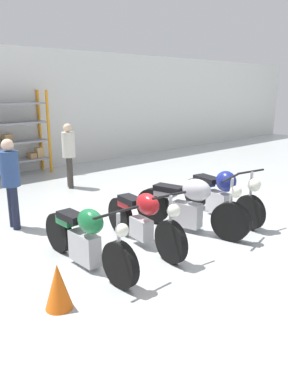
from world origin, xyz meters
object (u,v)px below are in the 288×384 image
motorcycle_green (86,239)px  motorcycle_blue (221,194)px  person_browsing (69,151)px  person_near_rack (11,177)px  traffic_cone (58,287)px  motorcycle_silver (190,205)px  motorcycle_red (144,219)px

motorcycle_green → motorcycle_blue: (3.13, 0.04, 0.04)m
person_browsing → person_near_rack: (-2.26, -1.82, 0.00)m
traffic_cone → motorcycle_blue: bearing=9.8°
motorcycle_blue → traffic_cone: 4.01m
motorcycle_blue → person_near_rack: 3.91m
motorcycle_silver → motorcycle_blue: bearing=80.7°
motorcycle_green → person_near_rack: size_ratio=1.30×
motorcycle_silver → motorcycle_blue: motorcycle_silver is taller
motorcycle_green → motorcycle_silver: 2.12m
motorcycle_red → traffic_cone: size_ratio=3.69×
motorcycle_silver → motorcycle_blue: size_ratio=1.02×
motorcycle_red → person_browsing: size_ratio=1.26×
traffic_cone → person_browsing: bearing=57.5°
person_near_rack → person_browsing: bearing=-136.6°
person_browsing → person_near_rack: size_ratio=1.00×
motorcycle_green → person_browsing: person_browsing is taller
person_browsing → motorcycle_silver: bearing=112.2°
motorcycle_green → person_near_rack: bearing=-177.9°
motorcycle_silver → person_near_rack: person_near_rack is taller
person_browsing → traffic_cone: size_ratio=2.93×
motorcycle_blue → traffic_cone: bearing=-70.4°
person_near_rack → motorcycle_silver: bearing=139.6°
motorcycle_green → traffic_cone: 1.05m
motorcycle_red → traffic_cone: 2.00m
motorcycle_blue → person_browsing: 4.11m
motorcycle_red → person_browsing: 4.17m
motorcycle_green → motorcycle_red: size_ratio=1.04×
traffic_cone → person_near_rack: bearing=76.0°
motorcycle_green → motorcycle_silver: motorcycle_silver is taller
motorcycle_green → person_browsing: 4.57m
motorcycle_silver → person_near_rack: size_ratio=1.34×
motorcycle_red → person_near_rack: person_near_rack is taller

